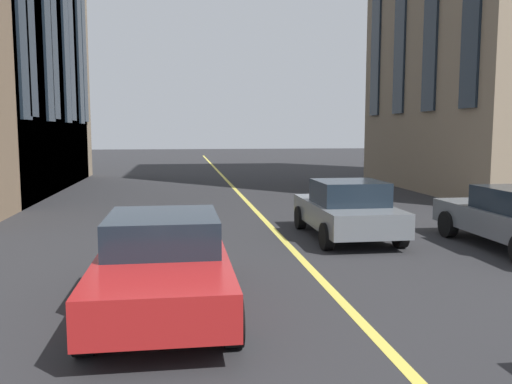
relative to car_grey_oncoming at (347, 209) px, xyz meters
The scene contains 3 objects.
lane_centre_line 3.93m from the car_grey_oncoming, 23.91° to the left, with size 80.00×0.16×0.01m.
car_grey_oncoming is the anchor object (origin of this frame).
car_red_parked_a 6.30m from the car_grey_oncoming, 137.76° to the left, with size 4.40×1.95×1.37m.
Camera 1 is at (4.10, 2.41, 2.59)m, focal length 37.64 mm.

